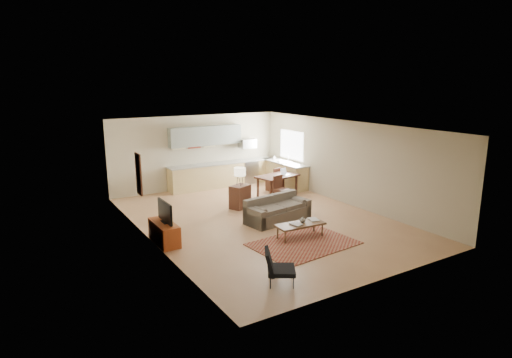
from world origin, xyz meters
TOP-DOWN VIEW (x-y plane):
  - room at (0.00, 0.00)m, footprint 9.00×9.00m
  - kitchen_counter_back at (0.90, 4.18)m, footprint 4.26×0.64m
  - kitchen_counter_right at (2.93, 3.00)m, footprint 0.64×2.26m
  - kitchen_range at (2.00, 4.18)m, footprint 0.62×0.62m
  - kitchen_microwave at (2.00, 4.20)m, footprint 0.62×0.40m
  - upper_cabinets at (0.30, 4.33)m, footprint 2.80×0.34m
  - window_right at (3.23, 3.00)m, footprint 0.02×1.40m
  - wall_art_left at (-3.21, 0.90)m, footprint 0.06×0.42m
  - triptych at (-0.10, 4.47)m, footprint 1.70×0.04m
  - rug at (-0.11, -2.14)m, footprint 2.60×1.92m
  - sofa at (0.35, -0.33)m, footprint 2.14×1.18m
  - coffee_table at (0.07, -1.75)m, footprint 1.31×0.59m
  - book_a at (-0.19, -1.78)m, footprint 0.34×0.39m
  - book_b at (0.43, -1.67)m, footprint 0.38×0.42m
  - vase at (0.17, -1.70)m, footprint 0.23×0.23m
  - armchair at (-1.79, -3.58)m, footprint 0.86×0.86m
  - tv_credenza at (-3.01, -0.28)m, footprint 0.44×1.15m
  - tv at (-2.97, -0.28)m, footprint 0.09×0.89m
  - console_table at (0.05, 1.34)m, footprint 0.74×0.63m
  - table_lamp at (0.05, 1.34)m, footprint 0.46×0.46m
  - dining_table at (1.86, 1.91)m, footprint 1.60×1.11m
  - dining_chair_near at (1.55, 1.21)m, footprint 0.50×0.52m
  - dining_chair_far at (2.16, 2.62)m, footprint 0.51×0.53m
  - laptop at (2.15, 1.82)m, footprint 0.37×0.33m
  - soap_bottle at (2.83, 3.56)m, footprint 0.13×0.13m

SIDE VIEW (x-z plane):
  - rug at x=-0.11m, z-range 0.00..0.02m
  - coffee_table at x=0.07m, z-range 0.00..0.39m
  - tv_credenza at x=-3.01m, z-range 0.00..0.53m
  - sofa at x=0.35m, z-range 0.00..0.71m
  - armchair at x=-1.79m, z-range 0.00..0.71m
  - console_table at x=0.05m, z-range 0.00..0.73m
  - dining_table at x=1.86m, z-range 0.00..0.74m
  - book_b at x=0.43m, z-range 0.38..0.41m
  - book_a at x=-0.19m, z-range 0.38..0.41m
  - dining_chair_far at x=2.16m, z-range 0.00..0.87m
  - dining_chair_near at x=1.55m, z-range 0.00..0.88m
  - kitchen_range at x=2.00m, z-range 0.00..0.90m
  - kitchen_counter_back at x=0.90m, z-range 0.00..0.92m
  - kitchen_counter_right at x=2.93m, z-range 0.00..0.92m
  - vase at x=0.17m, z-range 0.38..0.55m
  - tv at x=-2.97m, z-range 0.53..1.06m
  - laptop at x=2.15m, z-range 0.74..0.97m
  - soap_bottle at x=2.83m, z-range 0.92..1.11m
  - table_lamp at x=0.05m, z-range 0.73..1.32m
  - room at x=0.00m, z-range -3.15..5.85m
  - kitchen_microwave at x=2.00m, z-range 1.38..1.73m
  - window_right at x=3.23m, z-range 1.02..2.08m
  - wall_art_left at x=-3.21m, z-range 1.00..2.10m
  - triptych at x=-0.10m, z-range 1.50..2.00m
  - upper_cabinets at x=0.30m, z-range 1.60..2.30m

